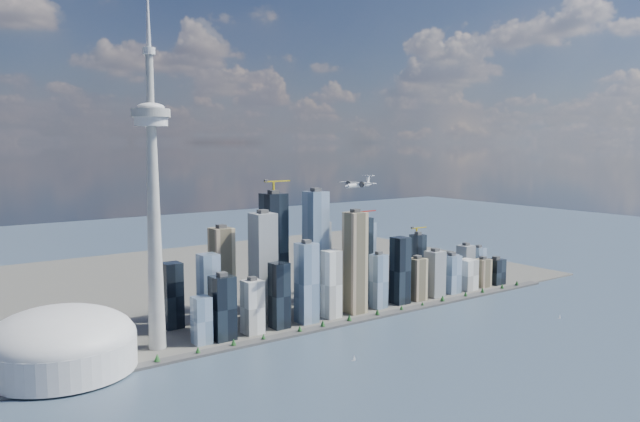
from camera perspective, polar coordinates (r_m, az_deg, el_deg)
ground at (r=912.21m, az=11.63°, el=-13.87°), size 4000.00×4000.00×0.00m
seawall at (r=1086.93m, az=1.74°, el=-10.31°), size 1100.00×22.00×4.00m
land at (r=1458.65m, az=-9.14°, el=-6.11°), size 1400.00×900.00×3.00m
shoreline_trees at (r=1085.01m, az=1.74°, el=-9.97°), size 960.53×7.20×8.80m
skyscraper_cluster at (r=1171.18m, az=1.48°, el=-5.41°), size 736.00×142.00×242.91m
needle_tower at (r=950.24m, az=-15.01°, el=1.45°), size 56.00×56.00×550.50m
dome_stadium at (r=937.91m, az=-22.61°, el=-11.13°), size 200.00×200.00×86.00m
airplane at (r=1007.29m, az=3.56°, el=2.44°), size 74.41×66.45×18.49m
sailboat_west at (r=921.79m, az=3.13°, el=-13.34°), size 6.27×3.45×8.81m
sailboat_east at (r=1204.47m, az=21.06°, el=-9.04°), size 6.00×3.46×8.49m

